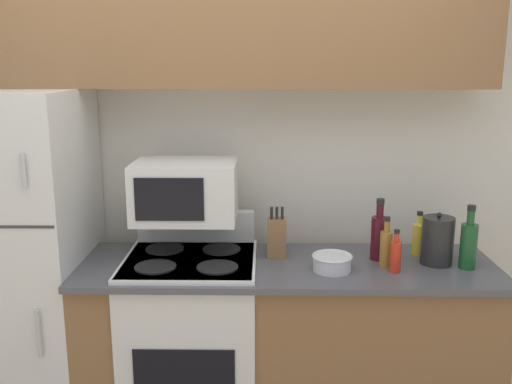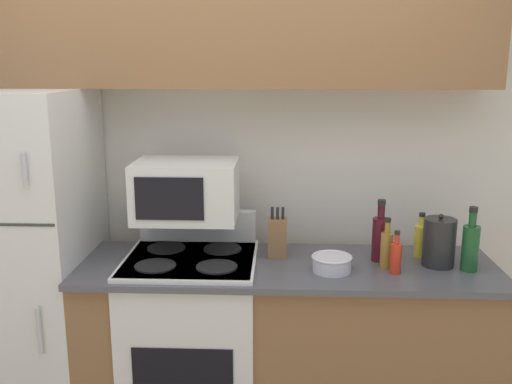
{
  "view_description": "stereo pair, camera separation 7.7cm",
  "coord_description": "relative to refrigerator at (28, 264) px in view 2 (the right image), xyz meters",
  "views": [
    {
      "loc": [
        0.2,
        -2.29,
        1.85
      ],
      "look_at": [
        0.16,
        0.26,
        1.26
      ],
      "focal_mm": 40.0,
      "sensor_mm": 36.0,
      "label": 1
    },
    {
      "loc": [
        0.27,
        -2.28,
        1.85
      ],
      "look_at": [
        0.16,
        0.26,
        1.26
      ],
      "focal_mm": 40.0,
      "sensor_mm": 36.0,
      "label": 2
    }
  ],
  "objects": [
    {
      "name": "wall_back",
      "position": [
        0.98,
        0.39,
        0.41
      ],
      "size": [
        8.0,
        0.05,
        2.55
      ],
      "color": "silver",
      "rests_on": "ground_plane"
    },
    {
      "name": "lower_cabinets",
      "position": [
        1.3,
        -0.06,
        -0.4
      ],
      "size": [
        1.97,
        0.62,
        0.91
      ],
      "color": "brown",
      "rests_on": "ground_plane"
    },
    {
      "name": "refrigerator",
      "position": [
        0.0,
        0.0,
        0.0
      ],
      "size": [
        0.62,
        0.73,
        1.72
      ],
      "color": "silver",
      "rests_on": "ground_plane"
    },
    {
      "name": "upper_cabinets",
      "position": [
        0.98,
        0.21,
        1.21
      ],
      "size": [
        2.59,
        0.31,
        0.69
      ],
      "color": "brown",
      "rests_on": "refrigerator"
    },
    {
      "name": "stove",
      "position": [
        0.83,
        -0.08,
        -0.38
      ],
      "size": [
        0.63,
        0.6,
        1.1
      ],
      "color": "silver",
      "rests_on": "ground_plane"
    },
    {
      "name": "microwave",
      "position": [
        0.8,
        0.02,
        0.38
      ],
      "size": [
        0.49,
        0.36,
        0.28
      ],
      "color": "silver",
      "rests_on": "stove"
    },
    {
      "name": "knife_block",
      "position": [
        1.24,
        0.02,
        0.15
      ],
      "size": [
        0.09,
        0.09,
        0.25
      ],
      "color": "brown",
      "rests_on": "lower_cabinets"
    },
    {
      "name": "bowl",
      "position": [
        1.49,
        -0.17,
        0.09
      ],
      "size": [
        0.19,
        0.19,
        0.07
      ],
      "color": "silver",
      "rests_on": "lower_cabinets"
    },
    {
      "name": "bottle_hot_sauce",
      "position": [
        1.78,
        -0.18,
        0.13
      ],
      "size": [
        0.05,
        0.05,
        0.2
      ],
      "color": "red",
      "rests_on": "lower_cabinets"
    },
    {
      "name": "bottle_wine_red",
      "position": [
        1.73,
        -0.01,
        0.17
      ],
      "size": [
        0.08,
        0.08,
        0.3
      ],
      "color": "#470F19",
      "rests_on": "lower_cabinets"
    },
    {
      "name": "bottle_wine_green",
      "position": [
        2.12,
        -0.13,
        0.17
      ],
      "size": [
        0.08,
        0.08,
        0.3
      ],
      "color": "#194C23",
      "rests_on": "lower_cabinets"
    },
    {
      "name": "bottle_vinegar",
      "position": [
        1.75,
        -0.11,
        0.15
      ],
      "size": [
        0.06,
        0.06,
        0.24
      ],
      "color": "olive",
      "rests_on": "lower_cabinets"
    },
    {
      "name": "bottle_cooking_spray",
      "position": [
        1.94,
        0.06,
        0.14
      ],
      "size": [
        0.06,
        0.06,
        0.22
      ],
      "color": "gold",
      "rests_on": "lower_cabinets"
    },
    {
      "name": "kettle",
      "position": [
        2.0,
        -0.07,
        0.17
      ],
      "size": [
        0.15,
        0.15,
        0.25
      ],
      "color": "black",
      "rests_on": "lower_cabinets"
    }
  ]
}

